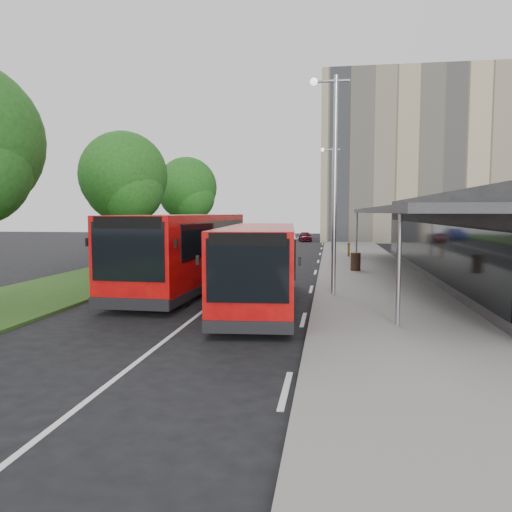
{
  "coord_description": "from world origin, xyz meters",
  "views": [
    {
      "loc": [
        4.06,
        -16.74,
        3.2
      ],
      "look_at": [
        1.19,
        2.49,
        1.5
      ],
      "focal_mm": 35.0,
      "sensor_mm": 36.0,
      "label": 1
    }
  ],
  "objects_px": {
    "lamp_post_far": "(332,193)",
    "car_near": "(305,236)",
    "tree_mid": "(124,181)",
    "bollard": "(349,250)",
    "lamp_post_near": "(333,171)",
    "car_far": "(283,233)",
    "tree_far": "(187,191)",
    "bus_second": "(185,252)",
    "bus_main": "(260,265)",
    "litter_bin": "(356,262)"
  },
  "relations": [
    {
      "from": "bollard",
      "to": "car_far",
      "type": "height_order",
      "value": "car_far"
    },
    {
      "from": "tree_mid",
      "to": "litter_bin",
      "type": "xyz_separation_m",
      "value": [
        12.41,
        0.79,
        -4.25
      ]
    },
    {
      "from": "lamp_post_near",
      "to": "bus_main",
      "type": "xyz_separation_m",
      "value": [
        -2.42,
        -2.0,
        -3.32
      ]
    },
    {
      "from": "lamp_post_near",
      "to": "tree_far",
      "type": "bearing_deg",
      "value": 120.29
    },
    {
      "from": "bus_second",
      "to": "car_near",
      "type": "relative_size",
      "value": 3.43
    },
    {
      "from": "tree_mid",
      "to": "bus_main",
      "type": "height_order",
      "value": "tree_mid"
    },
    {
      "from": "lamp_post_far",
      "to": "car_near",
      "type": "distance_m",
      "value": 17.49
    },
    {
      "from": "tree_far",
      "to": "car_near",
      "type": "height_order",
      "value": "tree_far"
    },
    {
      "from": "tree_far",
      "to": "lamp_post_near",
      "type": "relative_size",
      "value": 0.93
    },
    {
      "from": "lamp_post_near",
      "to": "litter_bin",
      "type": "height_order",
      "value": "lamp_post_near"
    },
    {
      "from": "lamp_post_near",
      "to": "car_far",
      "type": "xyz_separation_m",
      "value": [
        -5.84,
        42.63,
        -4.06
      ]
    },
    {
      "from": "bus_second",
      "to": "tree_far",
      "type": "bearing_deg",
      "value": 107.78
    },
    {
      "from": "tree_mid",
      "to": "bollard",
      "type": "xyz_separation_m",
      "value": [
        12.35,
        9.33,
        -4.24
      ]
    },
    {
      "from": "bus_main",
      "to": "car_far",
      "type": "relative_size",
      "value": 2.46
    },
    {
      "from": "lamp_post_far",
      "to": "litter_bin",
      "type": "distance_m",
      "value": 12.9
    },
    {
      "from": "bus_second",
      "to": "lamp_post_far",
      "type": "bearing_deg",
      "value": 74.43
    },
    {
      "from": "bus_second",
      "to": "car_far",
      "type": "relative_size",
      "value": 2.78
    },
    {
      "from": "tree_far",
      "to": "bus_main",
      "type": "bearing_deg",
      "value": -67.52
    },
    {
      "from": "bus_second",
      "to": "bollard",
      "type": "relative_size",
      "value": 11.57
    },
    {
      "from": "tree_mid",
      "to": "tree_far",
      "type": "bearing_deg",
      "value": 90.0
    },
    {
      "from": "tree_far",
      "to": "litter_bin",
      "type": "xyz_separation_m",
      "value": [
        12.41,
        -11.21,
        -4.21
      ]
    },
    {
      "from": "bus_main",
      "to": "car_far",
      "type": "xyz_separation_m",
      "value": [
        -3.42,
        44.62,
        -0.75
      ]
    },
    {
      "from": "bus_second",
      "to": "lamp_post_near",
      "type": "bearing_deg",
      "value": -7.59
    },
    {
      "from": "bollard",
      "to": "tree_mid",
      "type": "bearing_deg",
      "value": -142.93
    },
    {
      "from": "car_near",
      "to": "tree_mid",
      "type": "bearing_deg",
      "value": -113.7
    },
    {
      "from": "car_near",
      "to": "litter_bin",
      "type": "bearing_deg",
      "value": -90.0
    },
    {
      "from": "lamp_post_near",
      "to": "car_far",
      "type": "height_order",
      "value": "lamp_post_near"
    },
    {
      "from": "lamp_post_near",
      "to": "bollard",
      "type": "distance_m",
      "value": 16.93
    },
    {
      "from": "tree_far",
      "to": "car_far",
      "type": "relative_size",
      "value": 1.88
    },
    {
      "from": "tree_mid",
      "to": "bus_second",
      "type": "xyz_separation_m",
      "value": [
        5.19,
        -6.08,
        -3.28
      ]
    },
    {
      "from": "tree_far",
      "to": "lamp_post_near",
      "type": "xyz_separation_m",
      "value": [
        11.13,
        -19.05,
        -0.11
      ]
    },
    {
      "from": "lamp_post_near",
      "to": "car_near",
      "type": "relative_size",
      "value": 2.48
    },
    {
      "from": "tree_mid",
      "to": "lamp_post_far",
      "type": "bearing_deg",
      "value": 49.32
    },
    {
      "from": "tree_mid",
      "to": "car_far",
      "type": "distance_m",
      "value": 36.21
    },
    {
      "from": "tree_mid",
      "to": "car_far",
      "type": "xyz_separation_m",
      "value": [
        5.29,
        35.58,
        -4.22
      ]
    },
    {
      "from": "tree_mid",
      "to": "lamp_post_near",
      "type": "xyz_separation_m",
      "value": [
        11.13,
        -7.05,
        -0.15
      ]
    },
    {
      "from": "tree_mid",
      "to": "bus_second",
      "type": "bearing_deg",
      "value": -49.47
    },
    {
      "from": "bus_main",
      "to": "car_near",
      "type": "height_order",
      "value": "bus_main"
    },
    {
      "from": "bollard",
      "to": "litter_bin",
      "type": "bearing_deg",
      "value": -89.61
    },
    {
      "from": "car_far",
      "to": "lamp_post_near",
      "type": "bearing_deg",
      "value": -73.84
    },
    {
      "from": "lamp_post_far",
      "to": "car_near",
      "type": "height_order",
      "value": "lamp_post_far"
    },
    {
      "from": "car_near",
      "to": "car_far",
      "type": "relative_size",
      "value": 0.81
    },
    {
      "from": "bollard",
      "to": "car_near",
      "type": "bearing_deg",
      "value": 101.21
    },
    {
      "from": "tree_far",
      "to": "bus_second",
      "type": "xyz_separation_m",
      "value": [
        5.19,
        -18.08,
        -3.23
      ]
    },
    {
      "from": "bus_second",
      "to": "litter_bin",
      "type": "distance_m",
      "value": 10.01
    },
    {
      "from": "lamp_post_near",
      "to": "bus_second",
      "type": "height_order",
      "value": "lamp_post_near"
    },
    {
      "from": "tree_far",
      "to": "bus_main",
      "type": "xyz_separation_m",
      "value": [
        8.71,
        -21.05,
        -3.43
      ]
    },
    {
      "from": "bollard",
      "to": "car_near",
      "type": "distance_m",
      "value": 20.77
    },
    {
      "from": "litter_bin",
      "to": "bollard",
      "type": "xyz_separation_m",
      "value": [
        -0.06,
        8.54,
        0.01
      ]
    },
    {
      "from": "bus_second",
      "to": "bollard",
      "type": "height_order",
      "value": "bus_second"
    }
  ]
}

